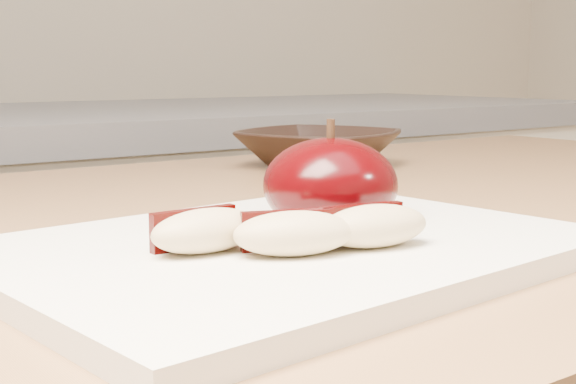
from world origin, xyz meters
TOP-DOWN VIEW (x-y plane):
  - cutting_board at (0.06, 0.36)m, footprint 0.33×0.25m
  - apple_half at (0.12, 0.40)m, footprint 0.09×0.09m
  - apple_wedge_a at (0.01, 0.36)m, footprint 0.06×0.03m
  - apple_wedge_b at (0.04, 0.33)m, footprint 0.07×0.05m
  - apple_wedge_c at (0.09, 0.32)m, footprint 0.06×0.04m
  - bowl at (0.33, 0.68)m, footprint 0.21×0.21m

SIDE VIEW (x-z plane):
  - cutting_board at x=0.06m, z-range 0.90..0.91m
  - bowl at x=0.33m, z-range 0.90..0.94m
  - apple_wedge_a at x=0.01m, z-range 0.91..0.93m
  - apple_wedge_b at x=0.04m, z-range 0.91..0.93m
  - apple_wedge_c at x=0.09m, z-range 0.91..0.93m
  - apple_half at x=0.12m, z-range 0.90..0.97m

